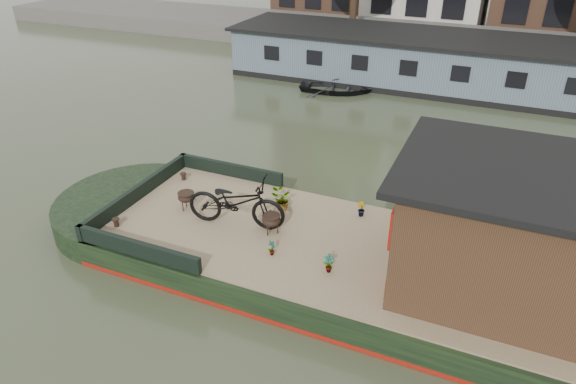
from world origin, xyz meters
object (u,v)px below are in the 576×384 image
at_px(cabin, 507,229).
at_px(brazier_front, 271,224).
at_px(potted_plant_a, 328,263).
at_px(brazier_rear, 187,201).
at_px(bicycle, 236,202).
at_px(dinghy, 336,85).

bearing_deg(cabin, brazier_front, -178.77).
height_order(potted_plant_a, brazier_rear, brazier_rear).
distance_m(bicycle, potted_plant_a, 2.57).
height_order(cabin, brazier_front, cabin).
relative_size(cabin, potted_plant_a, 10.06).
relative_size(cabin, brazier_rear, 9.21).
bearing_deg(cabin, dinghy, 121.33).
bearing_deg(bicycle, brazier_rear, 75.27).
bearing_deg(brazier_front, brazier_rear, 176.62).
relative_size(bicycle, potted_plant_a, 5.49).
bearing_deg(cabin, potted_plant_a, -163.52).
bearing_deg(potted_plant_a, dinghy, 108.05).
height_order(potted_plant_a, brazier_front, brazier_front).
bearing_deg(brazier_rear, brazier_front, -3.38).
xyz_separation_m(bicycle, dinghy, (-1.62, 11.59, -0.91)).
distance_m(cabin, potted_plant_a, 3.26).
bearing_deg(brazier_rear, potted_plant_a, -13.49).
bearing_deg(bicycle, cabin, -98.83).
bearing_deg(dinghy, brazier_rear, 171.17).
bearing_deg(brazier_front, dinghy, 101.97).
height_order(cabin, dinghy, cabin).
xyz_separation_m(cabin, potted_plant_a, (-2.97, -0.88, -1.03)).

